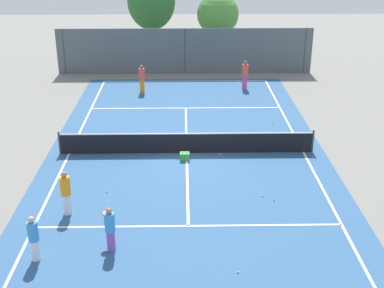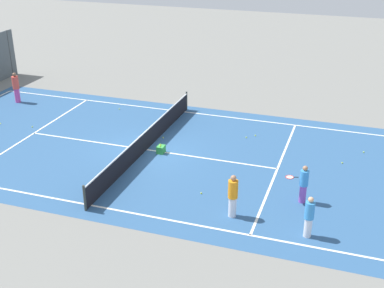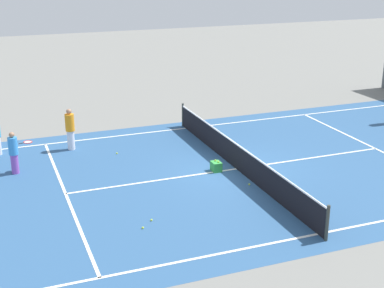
{
  "view_description": "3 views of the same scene",
  "coord_description": "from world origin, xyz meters",
  "px_view_note": "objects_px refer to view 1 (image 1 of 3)",
  "views": [
    {
      "loc": [
        -0.16,
        -22.32,
        9.99
      ],
      "look_at": [
        0.23,
        -0.93,
        0.85
      ],
      "focal_mm": 48.73,
      "sensor_mm": 36.0,
      "label": 1
    },
    {
      "loc": [
        -20.59,
        -9.32,
        10.44
      ],
      "look_at": [
        -1.42,
        -2.82,
        1.32
      ],
      "focal_mm": 47.71,
      "sensor_mm": 36.0,
      "label": 2
    },
    {
      "loc": [
        17.56,
        -8.55,
        7.72
      ],
      "look_at": [
        0.11,
        -1.85,
        1.27
      ],
      "focal_mm": 51.81,
      "sensor_mm": 36.0,
      "label": 3
    }
  ],
  "objects_px": {
    "player_0": "(245,75)",
    "ball_crate": "(185,156)",
    "player_2": "(142,79)",
    "tennis_ball_4": "(274,200)",
    "tennis_ball_8": "(193,94)",
    "player_3": "(66,193)",
    "tennis_ball_0": "(197,104)",
    "tennis_ball_2": "(263,196)",
    "tennis_ball_3": "(238,272)",
    "player_1": "(110,228)",
    "tennis_ball_7": "(220,154)",
    "player_4": "(34,238)",
    "tennis_ball_1": "(273,123)",
    "tennis_ball_9": "(107,192)",
    "tennis_ball_5": "(175,92)"
  },
  "relations": [
    {
      "from": "player_0",
      "to": "ball_crate",
      "type": "xyz_separation_m",
      "value": [
        -3.95,
        -10.98,
        -0.77
      ]
    },
    {
      "from": "player_2",
      "to": "tennis_ball_4",
      "type": "distance_m",
      "value": 15.44
    },
    {
      "from": "ball_crate",
      "to": "tennis_ball_8",
      "type": "distance_m",
      "value": 9.72
    },
    {
      "from": "player_3",
      "to": "tennis_ball_0",
      "type": "height_order",
      "value": "player_3"
    },
    {
      "from": "tennis_ball_0",
      "to": "tennis_ball_8",
      "type": "relative_size",
      "value": 1.0
    },
    {
      "from": "player_2",
      "to": "tennis_ball_2",
      "type": "height_order",
      "value": "player_2"
    },
    {
      "from": "tennis_ball_3",
      "to": "player_1",
      "type": "bearing_deg",
      "value": 162.17
    },
    {
      "from": "tennis_ball_0",
      "to": "player_1",
      "type": "bearing_deg",
      "value": -102.27
    },
    {
      "from": "tennis_ball_7",
      "to": "tennis_ball_0",
      "type": "bearing_deg",
      "value": 97.18
    },
    {
      "from": "tennis_ball_0",
      "to": "player_4",
      "type": "bearing_deg",
      "value": -109.97
    },
    {
      "from": "player_3",
      "to": "ball_crate",
      "type": "height_order",
      "value": "player_3"
    },
    {
      "from": "tennis_ball_4",
      "to": "tennis_ball_8",
      "type": "bearing_deg",
      "value": 101.88
    },
    {
      "from": "tennis_ball_1",
      "to": "tennis_ball_4",
      "type": "relative_size",
      "value": 1.0
    },
    {
      "from": "ball_crate",
      "to": "tennis_ball_9",
      "type": "distance_m",
      "value": 4.37
    },
    {
      "from": "tennis_ball_7",
      "to": "player_1",
      "type": "bearing_deg",
      "value": -118.57
    },
    {
      "from": "player_0",
      "to": "tennis_ball_2",
      "type": "height_order",
      "value": "player_0"
    },
    {
      "from": "player_2",
      "to": "tennis_ball_0",
      "type": "distance_m",
      "value": 4.33
    },
    {
      "from": "tennis_ball_3",
      "to": "tennis_ball_9",
      "type": "height_order",
      "value": "same"
    },
    {
      "from": "player_1",
      "to": "tennis_ball_8",
      "type": "height_order",
      "value": "player_1"
    },
    {
      "from": "player_3",
      "to": "ball_crate",
      "type": "xyz_separation_m",
      "value": [
        4.37,
        4.66,
        -0.71
      ]
    },
    {
      "from": "tennis_ball_9",
      "to": "player_4",
      "type": "bearing_deg",
      "value": -110.3
    },
    {
      "from": "player_1",
      "to": "ball_crate",
      "type": "distance_m",
      "value": 7.46
    },
    {
      "from": "tennis_ball_0",
      "to": "tennis_ball_3",
      "type": "distance_m",
      "value": 16.11
    },
    {
      "from": "tennis_ball_4",
      "to": "ball_crate",
      "type": "bearing_deg",
      "value": 131.84
    },
    {
      "from": "tennis_ball_7",
      "to": "tennis_ball_9",
      "type": "height_order",
      "value": "same"
    },
    {
      "from": "player_4",
      "to": "tennis_ball_4",
      "type": "xyz_separation_m",
      "value": [
        8.25,
        3.66,
        -0.79
      ]
    },
    {
      "from": "tennis_ball_7",
      "to": "tennis_ball_9",
      "type": "distance_m",
      "value": 5.99
    },
    {
      "from": "player_1",
      "to": "tennis_ball_3",
      "type": "xyz_separation_m",
      "value": [
        4.07,
        -1.31,
        -0.79
      ]
    },
    {
      "from": "player_4",
      "to": "tennis_ball_3",
      "type": "relative_size",
      "value": 24.24
    },
    {
      "from": "player_2",
      "to": "tennis_ball_2",
      "type": "bearing_deg",
      "value": -67.51
    },
    {
      "from": "tennis_ball_2",
      "to": "tennis_ball_8",
      "type": "distance_m",
      "value": 13.4
    },
    {
      "from": "tennis_ball_3",
      "to": "tennis_ball_7",
      "type": "relative_size",
      "value": 1.0
    },
    {
      "from": "ball_crate",
      "to": "tennis_ball_5",
      "type": "relative_size",
      "value": 6.51
    },
    {
      "from": "player_4",
      "to": "tennis_ball_7",
      "type": "bearing_deg",
      "value": 51.32
    },
    {
      "from": "player_1",
      "to": "player_4",
      "type": "bearing_deg",
      "value": -167.84
    },
    {
      "from": "player_1",
      "to": "player_2",
      "type": "height_order",
      "value": "player_2"
    },
    {
      "from": "player_0",
      "to": "tennis_ball_7",
      "type": "relative_size",
      "value": 28.05
    },
    {
      "from": "player_0",
      "to": "player_1",
      "type": "bearing_deg",
      "value": -109.6
    },
    {
      "from": "player_4",
      "to": "tennis_ball_2",
      "type": "relative_size",
      "value": 24.24
    },
    {
      "from": "tennis_ball_0",
      "to": "tennis_ball_4",
      "type": "distance_m",
      "value": 11.93
    },
    {
      "from": "player_4",
      "to": "tennis_ball_9",
      "type": "height_order",
      "value": "player_4"
    },
    {
      "from": "player_2",
      "to": "tennis_ball_1",
      "type": "height_order",
      "value": "player_2"
    },
    {
      "from": "tennis_ball_2",
      "to": "tennis_ball_9",
      "type": "height_order",
      "value": "same"
    },
    {
      "from": "tennis_ball_4",
      "to": "tennis_ball_8",
      "type": "xyz_separation_m",
      "value": [
        -2.85,
        13.56,
        0.0
      ]
    },
    {
      "from": "player_0",
      "to": "tennis_ball_0",
      "type": "height_order",
      "value": "player_0"
    },
    {
      "from": "player_2",
      "to": "tennis_ball_5",
      "type": "relative_size",
      "value": 26.85
    },
    {
      "from": "tennis_ball_0",
      "to": "player_2",
      "type": "bearing_deg",
      "value": 143.16
    },
    {
      "from": "tennis_ball_0",
      "to": "tennis_ball_5",
      "type": "bearing_deg",
      "value": 118.22
    },
    {
      "from": "tennis_ball_4",
      "to": "tennis_ball_9",
      "type": "xyz_separation_m",
      "value": [
        -6.59,
        0.82,
        0.0
      ]
    },
    {
      "from": "player_2",
      "to": "tennis_ball_7",
      "type": "bearing_deg",
      "value": -66.2
    }
  ]
}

